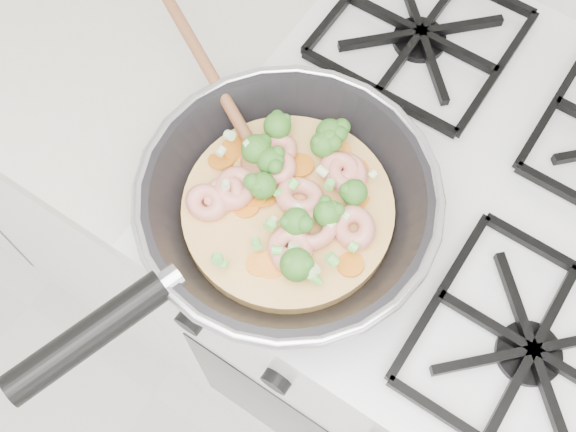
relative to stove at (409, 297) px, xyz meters
The scene contains 3 objects.
stove is the anchor object (origin of this frame).
counter_left 0.80m from the stove, behind, with size 1.00×0.60×0.90m.
skillet 0.55m from the stove, 131.17° to the right, with size 0.48×0.49×0.10m.
Camera 1 is at (0.03, 1.26, 1.63)m, focal length 43.12 mm.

